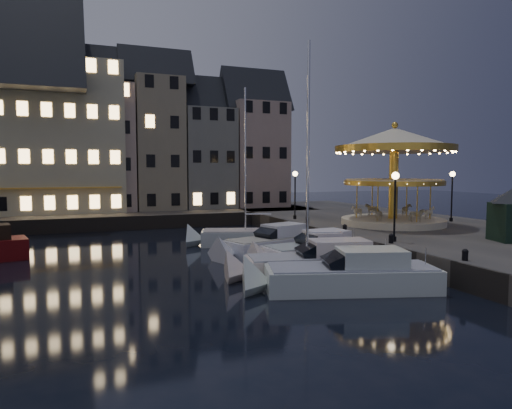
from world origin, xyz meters
name	(u,v)px	position (x,y,z in m)	size (l,w,h in m)	color
ground	(293,276)	(0.00, 0.00, 0.00)	(160.00, 160.00, 0.00)	black
quay_east	(425,235)	(14.00, 6.00, 0.65)	(16.00, 56.00, 1.30)	#474442
quay_north	(105,218)	(-8.00, 28.00, 0.65)	(44.00, 12.00, 1.30)	#474442
quaywall_e	(333,241)	(6.00, 6.00, 0.65)	(0.15, 44.00, 1.30)	#47423A
quaywall_n	(131,223)	(-6.00, 22.00, 0.65)	(48.00, 0.15, 1.30)	#47423A
streetlamp_b	(395,196)	(7.20, 1.00, 4.02)	(0.44, 0.44, 4.17)	black
streetlamp_c	(295,188)	(7.20, 14.50, 4.02)	(0.44, 0.44, 4.17)	black
streetlamp_d	(452,189)	(18.50, 8.00, 4.02)	(0.44, 0.44, 4.17)	black
bollard_a	(465,254)	(6.60, -5.00, 1.60)	(0.30, 0.30, 0.57)	black
bollard_b	(391,238)	(6.60, 0.50, 1.60)	(0.30, 0.30, 0.57)	black
bollard_c	(345,228)	(6.60, 5.50, 1.60)	(0.30, 0.30, 0.57)	black
bollard_d	(307,220)	(6.60, 11.00, 1.60)	(0.30, 0.30, 0.57)	black
townhouse_nb	(39,143)	(-14.05, 30.00, 8.28)	(6.16, 8.00, 13.80)	gray
townhouse_nc	(102,140)	(-8.00, 30.00, 8.78)	(6.82, 8.00, 14.80)	tan
townhouse_nd	(156,136)	(-2.25, 30.00, 9.28)	(5.50, 8.00, 15.80)	gray
townhouse_ne	(204,151)	(3.20, 30.00, 7.78)	(6.16, 8.00, 12.80)	slate
townhouse_nf	(253,147)	(9.25, 30.00, 8.28)	(6.82, 8.00, 13.80)	#A2897E
hotel_corner	(39,128)	(-14.00, 30.00, 9.78)	(17.60, 9.00, 16.80)	beige
motorboat_b	(343,277)	(0.86, -3.41, 0.64)	(8.96, 5.01, 2.15)	silver
motorboat_c	(314,265)	(0.89, -0.62, 0.68)	(9.01, 3.95, 11.93)	silver
motorboat_d	(310,253)	(2.32, 2.54, 0.64)	(7.46, 3.03, 2.15)	silver
motorboat_e	(270,245)	(1.24, 6.11, 0.64)	(8.06, 4.61, 2.15)	silver
motorboat_f	(248,238)	(1.24, 10.17, 0.53)	(9.06, 5.02, 12.17)	silver
carousel	(394,157)	(12.55, 7.98, 6.57)	(9.14, 9.14, 8.00)	beige
ticket_kiosk	(511,206)	(13.81, -1.47, 3.44)	(3.08, 3.08, 3.61)	black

